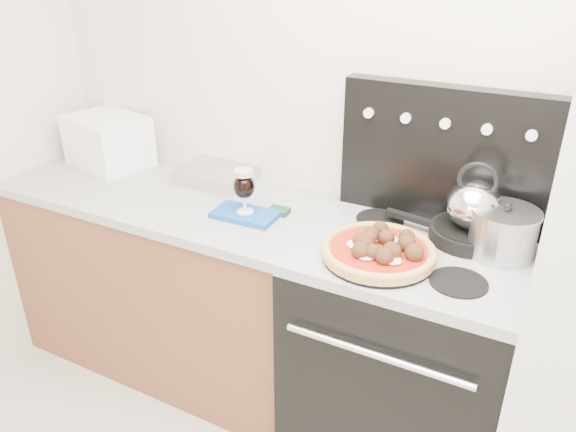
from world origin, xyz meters
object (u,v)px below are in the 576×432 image
Objects in this scene: pizza_pan at (378,257)px; stock_pot at (503,234)px; skillet at (469,234)px; toaster_oven at (108,141)px; beer_glass at (244,191)px; tea_kettle at (474,201)px; stove_body at (402,358)px; pizza at (379,248)px; oven_mitt at (245,215)px; base_cabinet at (175,283)px.

stock_pot is at bearing 31.62° from pizza_pan.
stock_pot is at bearing -25.13° from skillet.
beer_glass is (0.87, -0.19, -0.01)m from toaster_oven.
beer_glass is at bearing -167.84° from skillet.
skillet is 0.13m from tea_kettle.
tea_kettle is (1.69, -0.02, 0.05)m from toaster_oven.
pizza_pan is at bearing -125.72° from stove_body.
pizza_pan is 0.03m from pizza.
pizza_pan is 1.73× the size of stock_pot.
oven_mitt is 0.58m from pizza_pan.
stock_pot is (0.35, 0.22, 0.07)m from pizza_pan.
toaster_oven is at bearing 162.86° from base_cabinet.
stove_body is at bearing 54.28° from pizza_pan.
toaster_oven reaches higher than beer_glass.
pizza reaches higher than stove_body.
base_cabinet is at bearing -174.62° from skillet.
skillet is at bearing 3.09° from tea_kettle.
beer_glass is at bearing -172.44° from stock_pot.
skillet is at bearing 48.36° from pizza_pan.
stock_pot is at bearing 7.56° from oven_mitt.
tea_kettle is at bearing 48.36° from pizza.
base_cabinet is 5.25× the size of skillet.
skillet is at bearing 48.36° from pizza.
stove_body is 0.51m from pizza_pan.
oven_mitt is 0.58m from pizza.
beer_glass is at bearing 170.80° from pizza.
beer_glass is 0.65× the size of skillet.
pizza_pan is at bearing -9.20° from beer_glass.
skillet is (1.25, 0.12, 0.51)m from base_cabinet.
pizza reaches higher than skillet.
tea_kettle is (0.81, 0.18, 0.16)m from oven_mitt.
oven_mitt is 0.68× the size of pizza_pan.
toaster_oven is at bearing 174.11° from stove_body.
pizza reaches higher than oven_mitt.
beer_glass is 0.83m from skillet.
toaster_oven is (-1.54, 0.16, 0.58)m from stove_body.
stove_body is 4.12× the size of stock_pot.
stove_body is at bearing 2.77° from beer_glass.
toaster_oven is 1.80m from stock_pot.
beer_glass is (-0.66, -0.03, 0.57)m from stove_body.
tea_kettle reaches higher than toaster_oven.
oven_mitt is 0.94m from stock_pot.
skillet reaches higher than base_cabinet.
base_cabinet is at bearing 171.58° from pizza_pan.
pizza is (0.00, 0.00, 0.03)m from pizza_pan.
stove_body is at bearing -136.07° from skillet.
skillet is at bearing 43.93° from stove_body.
oven_mitt is at bearing -7.40° from base_cabinet.
skillet is (0.24, 0.27, 0.02)m from pizza_pan.
stock_pot is (0.35, 0.22, 0.04)m from pizza.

